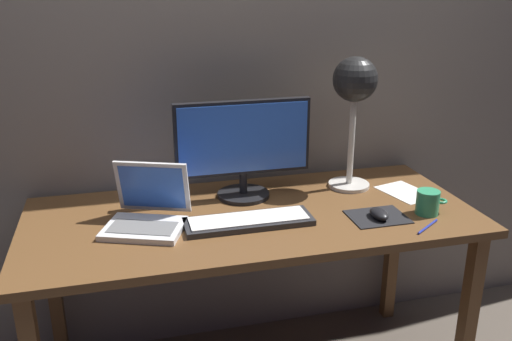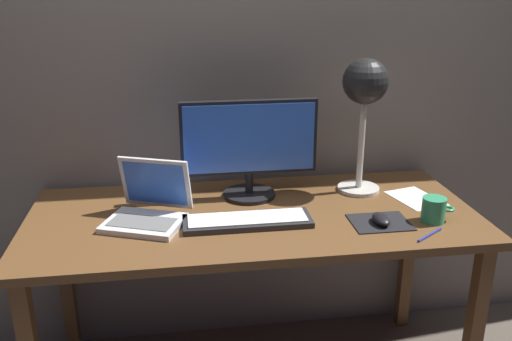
% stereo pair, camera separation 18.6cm
% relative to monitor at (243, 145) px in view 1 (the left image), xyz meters
% --- Properties ---
extents(back_wall, '(4.80, 0.06, 2.60)m').
position_rel_monitor_xyz_m(back_wall, '(-0.01, 0.24, 0.35)').
color(back_wall, gray).
rests_on(back_wall, ground).
extents(desk, '(1.60, 0.70, 0.74)m').
position_rel_monitor_xyz_m(desk, '(-0.01, -0.16, -0.29)').
color(desk, brown).
rests_on(desk, ground).
extents(monitor, '(0.51, 0.20, 0.38)m').
position_rel_monitor_xyz_m(monitor, '(0.00, 0.00, 0.00)').
color(monitor, black).
rests_on(monitor, desk).
extents(keyboard_main, '(0.44, 0.14, 0.03)m').
position_rel_monitor_xyz_m(keyboard_main, '(-0.04, -0.25, -0.20)').
color(keyboard_main, '#28282B').
rests_on(keyboard_main, desk).
extents(laptop, '(0.33, 0.32, 0.21)m').
position_rel_monitor_xyz_m(laptop, '(-0.37, -0.16, -0.15)').
color(laptop, silver).
rests_on(laptop, desk).
extents(desk_lamp, '(0.17, 0.17, 0.52)m').
position_rel_monitor_xyz_m(desk_lamp, '(0.44, -0.00, 0.19)').
color(desk_lamp, beige).
rests_on(desk_lamp, desk).
extents(mousepad, '(0.20, 0.16, 0.00)m').
position_rel_monitor_xyz_m(mousepad, '(0.41, -0.31, -0.21)').
color(mousepad, black).
rests_on(mousepad, desk).
extents(mouse, '(0.06, 0.10, 0.03)m').
position_rel_monitor_xyz_m(mouse, '(0.41, -0.32, -0.19)').
color(mouse, black).
rests_on(mouse, mousepad).
extents(coffee_mug, '(0.12, 0.08, 0.09)m').
position_rel_monitor_xyz_m(coffee_mug, '(0.60, -0.32, -0.16)').
color(coffee_mug, '#339966').
rests_on(coffee_mug, desk).
extents(paper_sheet_by_keyboard, '(0.20, 0.24, 0.00)m').
position_rel_monitor_xyz_m(paper_sheet_by_keyboard, '(0.63, -0.12, -0.21)').
color(paper_sheet_by_keyboard, white).
rests_on(paper_sheet_by_keyboard, desk).
extents(pen, '(0.12, 0.09, 0.01)m').
position_rel_monitor_xyz_m(pen, '(0.54, -0.43, -0.20)').
color(pen, '#2633A5').
rests_on(pen, desk).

